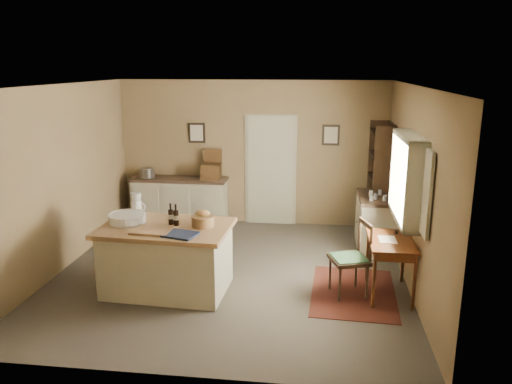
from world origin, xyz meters
TOP-DOWN VIEW (x-y plane):
  - ground at (0.00, 0.00)m, footprint 5.00×5.00m
  - wall_back at (0.00, 2.50)m, footprint 5.00×0.10m
  - wall_front at (0.00, -2.50)m, footprint 5.00×0.10m
  - wall_left at (-2.50, 0.00)m, footprint 0.10×5.00m
  - wall_right at (2.50, 0.00)m, footprint 0.10×5.00m
  - ceiling at (0.00, 0.00)m, footprint 5.00×5.00m
  - door at (0.35, 2.47)m, footprint 0.97×0.06m
  - framed_prints at (0.20, 2.48)m, footprint 2.82×0.02m
  - window at (2.42, -0.20)m, footprint 0.25×1.99m
  - work_island at (-0.75, -0.63)m, footprint 1.75×1.19m
  - sideboard at (-1.34, 2.20)m, footprint 1.81×0.52m
  - rug at (1.75, -0.40)m, footprint 1.18×1.65m
  - writing_desk at (2.20, -0.40)m, footprint 0.57×0.93m
  - desk_chair at (1.67, -0.47)m, footprint 0.58×0.58m
  - right_cabinet at (2.20, 1.32)m, footprint 0.59×1.06m
  - shelving_unit at (2.35, 2.00)m, footprint 0.34×0.90m

SIDE VIEW (x-z plane):
  - ground at x=0.00m, z-range 0.00..0.00m
  - rug at x=1.75m, z-range 0.00..0.01m
  - right_cabinet at x=2.20m, z-range -0.04..0.95m
  - sideboard at x=-1.34m, z-range -0.11..1.07m
  - work_island at x=-0.75m, z-range -0.12..1.08m
  - desk_chair at x=1.67m, z-range 0.00..0.98m
  - writing_desk at x=2.20m, z-range 0.26..1.08m
  - shelving_unit at x=2.35m, z-range 0.00..2.01m
  - door at x=0.35m, z-range 0.00..2.11m
  - wall_back at x=0.00m, z-range 0.00..2.70m
  - wall_front at x=0.00m, z-range 0.00..2.70m
  - wall_left at x=-2.50m, z-range 0.00..2.70m
  - wall_right at x=2.50m, z-range 0.00..2.70m
  - window at x=2.42m, z-range 0.99..2.11m
  - framed_prints at x=0.20m, z-range 1.53..1.91m
  - ceiling at x=0.00m, z-range 2.70..2.70m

